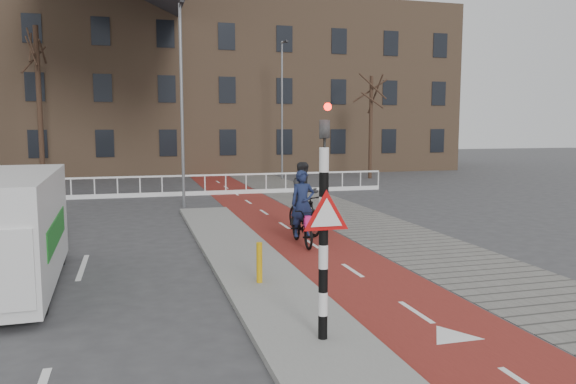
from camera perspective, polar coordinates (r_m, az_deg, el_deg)
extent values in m
plane|color=#38383A|center=(10.78, 3.08, -11.15)|extent=(120.00, 120.00, 0.00)
cube|color=maroon|center=(20.55, -1.83, -2.49)|extent=(2.50, 60.00, 0.01)
cube|color=slate|center=(21.38, 5.49, -2.15)|extent=(3.00, 60.00, 0.01)
cube|color=gray|center=(14.33, -4.73, -6.38)|extent=(1.80, 16.00, 0.12)
cylinder|color=black|center=(8.35, 3.62, -5.38)|extent=(0.14, 0.14, 2.88)
imported|color=black|center=(8.17, 3.71, 7.35)|extent=(0.13, 0.16, 0.80)
cylinder|color=#FF0C05|center=(8.04, 4.06, 8.64)|extent=(0.11, 0.02, 0.11)
cylinder|color=#EBAC0D|center=(11.55, -2.93, -7.16)|extent=(0.12, 0.12, 0.83)
imported|color=black|center=(15.60, 1.49, -3.47)|extent=(0.76, 2.03, 1.06)
imported|color=#161F41|center=(15.50, 1.50, -1.18)|extent=(0.68, 0.46, 1.84)
cube|color=#D91E78|center=(15.05, 2.17, -3.05)|extent=(0.26, 0.17, 0.31)
imported|color=black|center=(17.20, 1.65, -2.19)|extent=(0.95, 2.15, 1.25)
imported|color=black|center=(17.12, 1.66, -0.22)|extent=(1.07, 0.90, 1.96)
cube|color=#1A7B22|center=(12.49, -22.45, -3.68)|extent=(0.13, 3.51, 0.55)
cylinder|color=black|center=(10.91, -24.03, -9.42)|extent=(0.30, 0.78, 0.77)
cylinder|color=black|center=(14.51, -22.34, -5.39)|extent=(0.30, 0.78, 0.77)
cube|color=silver|center=(26.87, -19.10, 1.36)|extent=(28.00, 0.08, 0.08)
cube|color=silver|center=(26.96, -19.03, -0.44)|extent=(28.00, 0.10, 0.20)
cube|color=#7F6047|center=(41.80, -15.32, 10.23)|extent=(46.00, 10.00, 12.00)
cylinder|color=black|center=(34.44, -23.93, 7.98)|extent=(0.29, 0.29, 8.76)
cylinder|color=black|center=(35.55, 8.40, 6.48)|extent=(0.22, 0.22, 6.34)
cylinder|color=slate|center=(22.93, -10.73, 8.43)|extent=(0.12, 0.12, 8.04)
cylinder|color=slate|center=(34.80, -0.62, 8.22)|extent=(0.12, 0.12, 8.37)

